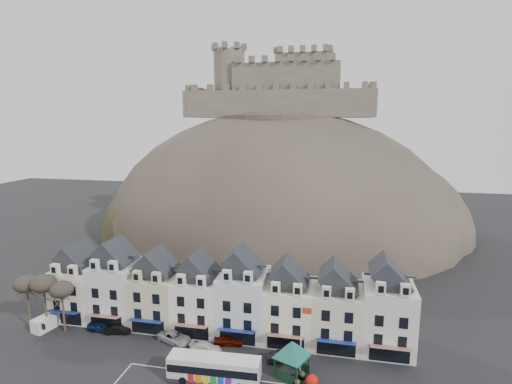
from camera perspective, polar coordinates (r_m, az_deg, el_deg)
townhouse_terrace at (r=61.91m, az=-4.78°, el=-14.60°), size 54.40×9.35×11.80m
castle_hill at (r=112.26m, az=3.57°, el=-5.93°), size 100.00×76.00×68.00m
castle at (r=115.24m, az=3.93°, el=14.62°), size 50.20×22.20×22.00m
tree_left_far at (r=70.70m, az=-29.99°, el=-11.36°), size 3.61×3.61×8.24m
tree_left_mid at (r=68.68m, az=-28.10°, el=-11.50°), size 3.78×3.78×8.64m
tree_left_near at (r=67.12m, az=-26.04°, el=-12.46°), size 3.43×3.43×7.84m
bus at (r=52.93m, az=-5.99°, el=-23.70°), size 11.34×3.12×3.17m
bus_shelter at (r=52.63m, az=5.19°, el=-21.44°), size 6.79×6.79×4.71m
red_buoy at (r=52.17m, az=7.99°, el=-25.32°), size 1.61×1.61×1.95m
flagpole at (r=52.69m, az=6.56°, el=-19.55°), size 1.30×0.13×9.00m
white_van at (r=71.32m, az=-27.61°, el=-16.09°), size 2.87×4.77×2.03m
planter_west at (r=52.65m, az=5.93°, el=-25.56°), size 1.14×0.76×1.05m
planter_east at (r=53.91m, az=6.58°, el=-24.60°), size 1.20×0.92×1.08m
car_navy at (r=67.32m, az=-21.09°, el=-17.45°), size 4.49×1.92×1.51m
car_black at (r=65.93m, az=-19.12°, el=-18.04°), size 4.15×2.16×1.30m
car_silver at (r=61.66m, az=-11.56°, el=-19.67°), size 5.70×4.19×1.46m
car_white at (r=58.83m, az=-7.18°, el=-21.22°), size 4.39×1.84×1.27m
car_maroon at (r=60.15m, az=-3.87°, el=-20.31°), size 4.40×2.30×1.43m
car_charcoal at (r=56.71m, az=3.64°, el=-22.45°), size 4.17×2.49×1.30m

